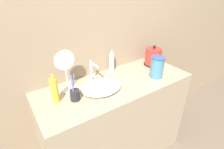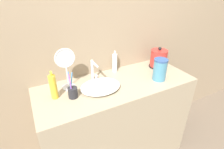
{
  "view_description": "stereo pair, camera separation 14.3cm",
  "coord_description": "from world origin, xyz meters",
  "px_view_note": "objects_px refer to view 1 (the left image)",
  "views": [
    {
      "loc": [
        -0.75,
        -0.78,
        1.7
      ],
      "look_at": [
        -0.05,
        0.27,
        1.01
      ],
      "focal_mm": 28.0,
      "sensor_mm": 36.0,
      "label": 1
    },
    {
      "loc": [
        -0.63,
        -0.85,
        1.7
      ],
      "look_at": [
        -0.05,
        0.27,
        1.01
      ],
      "focal_mm": 28.0,
      "sensor_mm": 36.0,
      "label": 2
    }
  ],
  "objects_px": {
    "shampoo_bottle": "(112,62)",
    "water_pitcher": "(157,67)",
    "toothbrush_cup": "(75,94)",
    "lotion_bottle": "(55,90)",
    "electric_kettle": "(153,57)",
    "faucet": "(93,71)",
    "vanity_mirror": "(66,69)"
  },
  "relations": [
    {
      "from": "faucet",
      "to": "vanity_mirror",
      "type": "distance_m",
      "value": 0.25
    },
    {
      "from": "toothbrush_cup",
      "to": "lotion_bottle",
      "type": "relative_size",
      "value": 0.97
    },
    {
      "from": "faucet",
      "to": "lotion_bottle",
      "type": "xyz_separation_m",
      "value": [
        -0.36,
        -0.1,
        -0.01
      ]
    },
    {
      "from": "electric_kettle",
      "to": "toothbrush_cup",
      "type": "distance_m",
      "value": 0.93
    },
    {
      "from": "shampoo_bottle",
      "to": "vanity_mirror",
      "type": "distance_m",
      "value": 0.5
    },
    {
      "from": "vanity_mirror",
      "to": "water_pitcher",
      "type": "height_order",
      "value": "vanity_mirror"
    },
    {
      "from": "faucet",
      "to": "lotion_bottle",
      "type": "bearing_deg",
      "value": -164.3
    },
    {
      "from": "shampoo_bottle",
      "to": "water_pitcher",
      "type": "height_order",
      "value": "shampoo_bottle"
    },
    {
      "from": "lotion_bottle",
      "to": "shampoo_bottle",
      "type": "distance_m",
      "value": 0.63
    },
    {
      "from": "water_pitcher",
      "to": "shampoo_bottle",
      "type": "bearing_deg",
      "value": 130.27
    },
    {
      "from": "lotion_bottle",
      "to": "water_pitcher",
      "type": "relative_size",
      "value": 1.16
    },
    {
      "from": "shampoo_bottle",
      "to": "water_pitcher",
      "type": "xyz_separation_m",
      "value": [
        0.27,
        -0.32,
        0.01
      ]
    },
    {
      "from": "electric_kettle",
      "to": "vanity_mirror",
      "type": "relative_size",
      "value": 0.62
    },
    {
      "from": "toothbrush_cup",
      "to": "vanity_mirror",
      "type": "relative_size",
      "value": 0.64
    },
    {
      "from": "electric_kettle",
      "to": "lotion_bottle",
      "type": "height_order",
      "value": "lotion_bottle"
    },
    {
      "from": "shampoo_bottle",
      "to": "vanity_mirror",
      "type": "xyz_separation_m",
      "value": [
        -0.48,
        -0.09,
        0.1
      ]
    },
    {
      "from": "electric_kettle",
      "to": "toothbrush_cup",
      "type": "xyz_separation_m",
      "value": [
        -0.92,
        -0.12,
        -0.04
      ]
    },
    {
      "from": "faucet",
      "to": "toothbrush_cup",
      "type": "xyz_separation_m",
      "value": [
        -0.23,
        -0.16,
        -0.06
      ]
    },
    {
      "from": "faucet",
      "to": "shampoo_bottle",
      "type": "bearing_deg",
      "value": 17.89
    },
    {
      "from": "vanity_mirror",
      "to": "toothbrush_cup",
      "type": "bearing_deg",
      "value": -92.3
    },
    {
      "from": "toothbrush_cup",
      "to": "water_pitcher",
      "type": "relative_size",
      "value": 1.12
    },
    {
      "from": "toothbrush_cup",
      "to": "water_pitcher",
      "type": "bearing_deg",
      "value": -6.44
    },
    {
      "from": "faucet",
      "to": "electric_kettle",
      "type": "relative_size",
      "value": 0.91
    },
    {
      "from": "faucet",
      "to": "shampoo_bottle",
      "type": "height_order",
      "value": "shampoo_bottle"
    },
    {
      "from": "faucet",
      "to": "vanity_mirror",
      "type": "relative_size",
      "value": 0.56
    },
    {
      "from": "faucet",
      "to": "water_pitcher",
      "type": "bearing_deg",
      "value": -24.83
    },
    {
      "from": "electric_kettle",
      "to": "shampoo_bottle",
      "type": "bearing_deg",
      "value": 165.1
    },
    {
      "from": "toothbrush_cup",
      "to": "faucet",
      "type": "bearing_deg",
      "value": 33.73
    },
    {
      "from": "faucet",
      "to": "water_pitcher",
      "type": "relative_size",
      "value": 0.99
    },
    {
      "from": "faucet",
      "to": "electric_kettle",
      "type": "xyz_separation_m",
      "value": [
        0.69,
        -0.04,
        -0.02
      ]
    },
    {
      "from": "vanity_mirror",
      "to": "electric_kettle",
      "type": "bearing_deg",
      "value": -1.73
    },
    {
      "from": "vanity_mirror",
      "to": "water_pitcher",
      "type": "relative_size",
      "value": 1.76
    }
  ]
}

